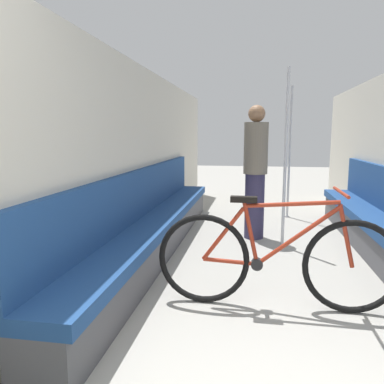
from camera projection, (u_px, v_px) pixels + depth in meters
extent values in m
cube|color=beige|center=(126.00, 162.00, 3.88)|extent=(0.10, 9.15, 2.08)
cube|color=#4C4C51|center=(158.00, 239.00, 4.19)|extent=(0.37, 4.81, 0.33)
cube|color=navy|center=(157.00, 220.00, 4.16)|extent=(0.43, 4.81, 0.10)
cube|color=navy|center=(141.00, 192.00, 4.14)|extent=(0.07, 4.81, 0.52)
torus|color=black|center=(203.00, 259.00, 2.93)|extent=(0.72, 0.05, 0.72)
torus|color=black|center=(352.00, 267.00, 2.75)|extent=(0.72, 0.05, 0.72)
cylinder|color=#9E2D19|center=(230.00, 261.00, 2.89)|extent=(0.41, 0.03, 0.05)
cylinder|color=#9E2D19|center=(223.00, 234.00, 2.87)|extent=(0.33, 0.03, 0.43)
cylinder|color=#9E2D19|center=(250.00, 232.00, 2.83)|extent=(0.14, 0.03, 0.51)
cylinder|color=#9E2D19|center=(297.00, 236.00, 2.78)|extent=(0.60, 0.03, 0.49)
cylinder|color=#9E2D19|center=(291.00, 204.00, 2.75)|extent=(0.69, 0.03, 0.08)
cylinder|color=#9E2D19|center=(346.00, 236.00, 2.72)|extent=(0.14, 0.03, 0.47)
cylinder|color=black|center=(257.00, 264.00, 2.86)|extent=(0.09, 0.06, 0.09)
cube|color=black|center=(244.00, 199.00, 2.80)|extent=(0.20, 0.07, 0.04)
cylinder|color=#9E2D19|center=(341.00, 192.00, 2.68)|extent=(0.02, 0.46, 0.02)
cylinder|color=gray|center=(287.00, 217.00, 6.04)|extent=(0.08, 0.08, 0.01)
cylinder|color=silver|center=(290.00, 153.00, 5.88)|extent=(0.04, 0.04, 2.06)
cylinder|color=gray|center=(282.00, 246.00, 4.45)|extent=(0.08, 0.08, 0.01)
cylinder|color=silver|center=(285.00, 160.00, 4.29)|extent=(0.04, 0.04, 2.06)
cylinder|color=#332D4C|center=(254.00, 206.00, 4.78)|extent=(0.25, 0.25, 0.83)
cylinder|color=#756B5B|center=(256.00, 148.00, 4.66)|extent=(0.30, 0.30, 0.64)
sphere|color=#936B4C|center=(257.00, 114.00, 4.60)|extent=(0.21, 0.21, 0.21)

